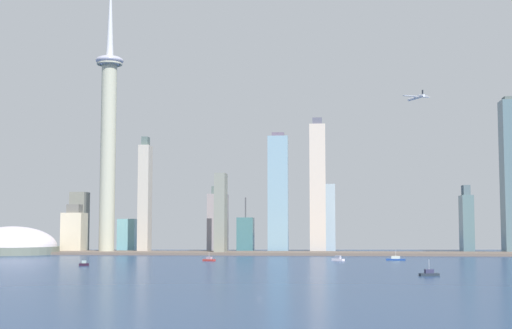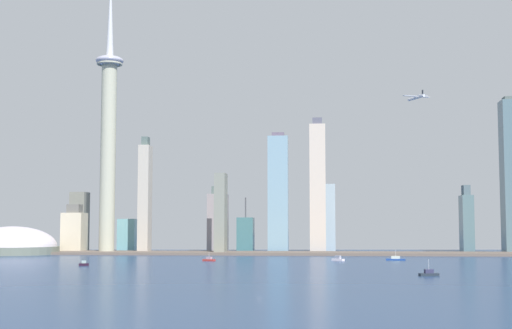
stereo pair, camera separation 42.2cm
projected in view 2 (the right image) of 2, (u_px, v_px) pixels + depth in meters
name	position (u px, v px, depth m)	size (l,w,h in m)	color
ground_plane	(260.00, 296.00, 330.40)	(6000.00, 6000.00, 0.00)	navy
waterfront_pier	(299.00, 253.00, 822.06)	(819.22, 70.05, 2.87)	#6B5C51
observation_tower	(108.00, 129.00, 863.43)	(32.54, 32.54, 333.14)	#B6B59D
stadium_dome	(12.00, 247.00, 829.59)	(102.64, 102.64, 45.12)	slate
skyscraper_0	(278.00, 194.00, 882.16)	(23.96, 18.63, 143.41)	#7EA3B8
skyscraper_1	(145.00, 197.00, 871.26)	(12.60, 20.83, 136.99)	#BAB0A3
skyscraper_2	(467.00, 222.00, 881.17)	(13.32, 27.62, 80.32)	slate
skyscraper_4	(128.00, 235.00, 911.85)	(22.01, 18.23, 40.54)	#75B1B7
skyscraper_5	(218.00, 221.00, 912.81)	(23.71, 24.05, 80.85)	gray
skyscraper_6	(221.00, 214.00, 838.36)	(12.05, 26.23, 91.42)	gray
skyscraper_7	(318.00, 187.00, 884.56)	(19.00, 12.53, 161.82)	beige
skyscraper_9	(511.00, 176.00, 849.93)	(19.31, 25.54, 180.81)	slate
skyscraper_10	(74.00, 231.00, 877.18)	(24.93, 25.84, 57.32)	beige
skyscraper_11	(79.00, 222.00, 939.68)	(19.46, 23.54, 74.84)	gray
skyscraper_12	(246.00, 235.00, 919.50)	(20.09, 24.24, 67.35)	#447579
skyscraper_13	(326.00, 218.00, 922.52)	(22.97, 15.55, 84.05)	#A2B6C1
boat_0	(396.00, 259.00, 682.86)	(18.14, 10.05, 9.20)	navy
boat_2	(338.00, 259.00, 668.42)	(11.81, 10.77, 4.86)	white
boat_3	(429.00, 274.00, 463.87)	(13.01, 7.06, 10.51)	#212A35
boat_4	(209.00, 259.00, 667.24)	(12.21, 8.93, 7.65)	#B3302A
boat_5	(84.00, 264.00, 584.43)	(7.96, 4.13, 4.16)	black
airplane	(416.00, 98.00, 811.68)	(30.86, 28.83, 8.11)	silver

